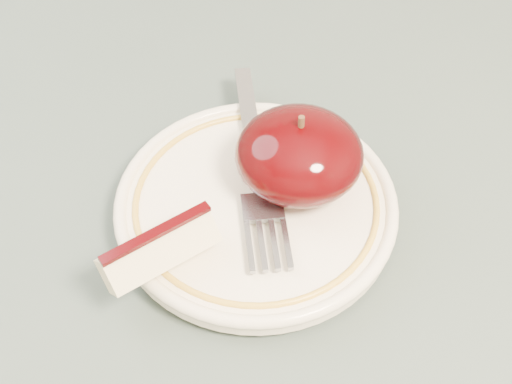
# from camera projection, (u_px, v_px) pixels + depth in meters

# --- Properties ---
(table) EXTENTS (0.90, 0.90, 0.75)m
(table) POSITION_uv_depth(u_px,v_px,m) (165.00, 284.00, 0.56)
(table) COLOR brown
(table) RESTS_ON ground
(plate) EXTENTS (0.19, 0.19, 0.02)m
(plate) POSITION_uv_depth(u_px,v_px,m) (256.00, 205.00, 0.48)
(plate) COLOR #F5EECE
(plate) RESTS_ON table
(apple_half) EXTENTS (0.08, 0.08, 0.06)m
(apple_half) POSITION_uv_depth(u_px,v_px,m) (299.00, 155.00, 0.46)
(apple_half) COLOR black
(apple_half) RESTS_ON plate
(apple_wedge) EXTENTS (0.08, 0.07, 0.03)m
(apple_wedge) POSITION_uv_depth(u_px,v_px,m) (159.00, 249.00, 0.43)
(apple_wedge) COLOR beige
(apple_wedge) RESTS_ON plate
(fork) EXTENTS (0.06, 0.19, 0.00)m
(fork) POSITION_uv_depth(u_px,v_px,m) (256.00, 165.00, 0.49)
(fork) COLOR gray
(fork) RESTS_ON plate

